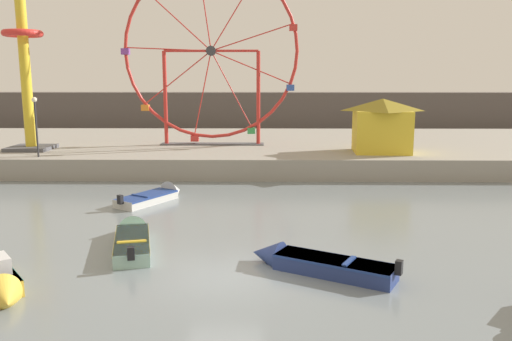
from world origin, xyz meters
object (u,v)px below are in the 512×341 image
at_px(motorboat_navy_blue, 313,262).
at_px(promenade_lamp_near, 36,118).
at_px(motorboat_seafoam, 132,237).
at_px(drop_tower_yellow_tower, 24,56).
at_px(ferris_wheel_red_frame, 211,54).
at_px(motorboat_pale_grey, 157,195).
at_px(carnival_booth_yellow_awning, 382,125).

bearing_deg(motorboat_navy_blue, promenade_lamp_near, -16.51).
height_order(motorboat_seafoam, drop_tower_yellow_tower, drop_tower_yellow_tower).
distance_m(motorboat_navy_blue, drop_tower_yellow_tower, 27.11).
bearing_deg(ferris_wheel_red_frame, promenade_lamp_near, -149.28).
height_order(motorboat_seafoam, motorboat_navy_blue, motorboat_navy_blue).
distance_m(motorboat_seafoam, motorboat_pale_grey, 7.24).
distance_m(motorboat_navy_blue, carnival_booth_yellow_awning, 19.41).
relative_size(motorboat_navy_blue, ferris_wheel_red_frame, 0.37).
relative_size(motorboat_seafoam, promenade_lamp_near, 1.36).
height_order(motorboat_navy_blue, drop_tower_yellow_tower, drop_tower_yellow_tower).
bearing_deg(carnival_booth_yellow_awning, ferris_wheel_red_frame, 165.29).
distance_m(drop_tower_yellow_tower, promenade_lamp_near, 5.45).
relative_size(carnival_booth_yellow_awning, promenade_lamp_near, 1.11).
height_order(motorboat_seafoam, ferris_wheel_red_frame, ferris_wheel_red_frame).
distance_m(ferris_wheel_red_frame, drop_tower_yellow_tower, 12.63).
bearing_deg(motorboat_navy_blue, motorboat_seafoam, 6.35).
distance_m(motorboat_seafoam, ferris_wheel_red_frame, 20.83).
bearing_deg(promenade_lamp_near, carnival_booth_yellow_awning, 5.92).
relative_size(motorboat_seafoam, motorboat_navy_blue, 1.04).
bearing_deg(promenade_lamp_near, ferris_wheel_red_frame, 30.72).
xyz_separation_m(ferris_wheel_red_frame, promenade_lamp_near, (-10.40, -6.18, -4.14)).
height_order(motorboat_seafoam, carnival_booth_yellow_awning, carnival_booth_yellow_awning).
relative_size(motorboat_seafoam, motorboat_pale_grey, 1.18).
xyz_separation_m(drop_tower_yellow_tower, promenade_lamp_near, (1.90, -3.30, -3.90)).
distance_m(ferris_wheel_red_frame, promenade_lamp_near, 12.78).
bearing_deg(motorboat_seafoam, carnival_booth_yellow_awning, -53.03).
xyz_separation_m(motorboat_pale_grey, carnival_booth_yellow_awning, (13.37, 8.20, 2.96)).
xyz_separation_m(motorboat_seafoam, motorboat_pale_grey, (-0.48, 7.22, -0.02)).
bearing_deg(motorboat_seafoam, motorboat_pale_grey, -9.33).
bearing_deg(motorboat_pale_grey, motorboat_seafoam, -144.99).
xyz_separation_m(motorboat_seafoam, carnival_booth_yellow_awning, (12.89, 15.43, 2.93)).
relative_size(motorboat_seafoam, drop_tower_yellow_tower, 0.36).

